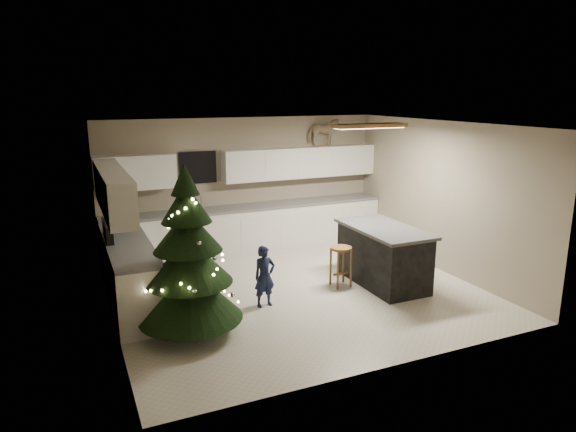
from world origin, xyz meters
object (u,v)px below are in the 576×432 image
at_px(island, 383,255).
at_px(rocking_horse, 323,132).
at_px(toddler, 265,276).
at_px(bar_stool, 341,257).
at_px(christmas_tree, 189,266).

relative_size(island, rocking_horse, 2.45).
xyz_separation_m(toddler, rocking_horse, (2.31, 2.63, 1.84)).
bearing_deg(rocking_horse, island, -168.00).
bearing_deg(bar_stool, christmas_tree, -165.80).
relative_size(christmas_tree, toddler, 2.45).
bearing_deg(toddler, christmas_tree, -166.73).
relative_size(toddler, rocking_horse, 1.31).
bearing_deg(rocking_horse, christmas_tree, 147.65).
distance_m(island, rocking_horse, 3.14).
distance_m(toddler, rocking_horse, 3.95).
bearing_deg(bar_stool, rocking_horse, 69.44).
bearing_deg(bar_stool, toddler, -169.87).
xyz_separation_m(bar_stool, toddler, (-1.42, -0.25, -0.04)).
bearing_deg(toddler, rocking_horse, 43.11).
bearing_deg(island, christmas_tree, -171.64).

